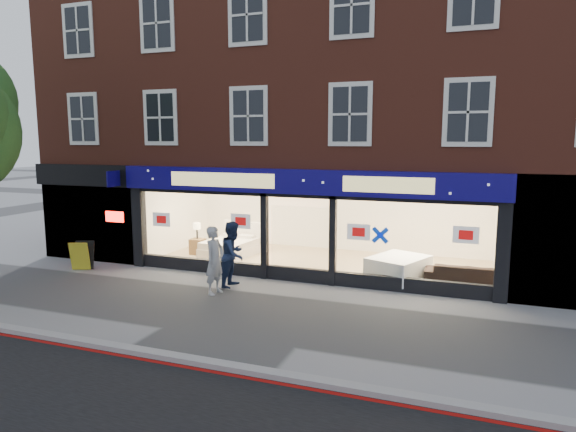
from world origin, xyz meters
The scene contains 12 objects.
ground centered at (0.00, 0.00, 0.00)m, with size 120.00×120.00×0.00m, color gray.
kerb_line centered at (0.00, -3.10, 0.01)m, with size 60.00×0.10×0.01m, color #8C0A07.
kerb_stone centered at (0.00, -2.90, 0.06)m, with size 60.00×0.25×0.12m, color gray.
showroom_floor centered at (0.00, 5.25, 0.05)m, with size 11.00×4.50×0.10m, color tan.
building centered at (-0.02, 6.93, 6.67)m, with size 19.00×8.26×10.30m.
display_bed centered at (-3.23, 5.16, 0.40)m, with size 1.73×2.05×1.08m.
bedside_table centered at (-4.40, 4.83, 0.38)m, with size 0.45×0.45×0.55m, color brown.
mattress_stack centered at (2.77, 4.00, 0.43)m, with size 1.86×2.05×0.66m.
sofa centered at (4.60, 3.90, 0.41)m, with size 2.12×0.83×0.62m, color black.
a_board centered at (-6.90, 1.92, 0.46)m, with size 0.61×0.39×0.93m, color gold.
pedestrian_grey centered at (-1.70, 1.15, 0.92)m, with size 0.67×0.44×1.84m, color #9EA0A5.
pedestrian_blue centered at (-1.55, 1.96, 0.93)m, with size 0.90×0.70×1.86m, color #1A2649.
Camera 1 is at (4.85, -10.75, 4.13)m, focal length 32.00 mm.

